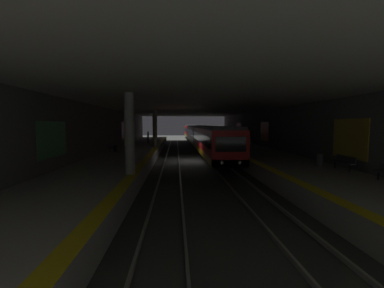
{
  "coord_description": "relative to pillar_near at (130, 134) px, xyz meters",
  "views": [
    {
      "loc": [
        -25.49,
        1.76,
        3.86
      ],
      "look_at": [
        3.26,
        -0.1,
        1.54
      ],
      "focal_mm": 23.04,
      "sensor_mm": 36.0,
      "label": 1
    }
  ],
  "objects": [
    {
      "name": "bench_right_near",
      "position": [
        11.95,
        4.18,
        -1.75
      ],
      "size": [
        1.7,
        0.47,
        0.86
      ],
      "color": "#262628",
      "rests_on": "platform_right"
    },
    {
      "name": "platform_right",
      "position": [
        11.56,
        2.2,
        -2.8
      ],
      "size": [
        60.0,
        5.3,
        1.06
      ],
      "color": "#A8A59E",
      "rests_on": "ground"
    },
    {
      "name": "metro_train",
      "position": [
        32.19,
        -6.55,
        -1.3
      ],
      "size": [
        57.24,
        2.83,
        3.49
      ],
      "color": "red",
      "rests_on": "track_left"
    },
    {
      "name": "ground_plane",
      "position": [
        11.56,
        -4.35,
        -3.33
      ],
      "size": [
        120.0,
        120.0,
        0.0
      ],
      "primitive_type": "plane",
      "color": "#383A38"
    },
    {
      "name": "wall_right",
      "position": [
        11.56,
        5.1,
        -0.52
      ],
      "size": [
        60.0,
        0.56,
        5.6
      ],
      "color": "slate",
      "rests_on": "ground"
    },
    {
      "name": "track_right",
      "position": [
        11.56,
        -2.15,
        -3.25
      ],
      "size": [
        60.0,
        1.53,
        0.16
      ],
      "color": "gray",
      "rests_on": "ground"
    },
    {
      "name": "suitcase_rolling",
      "position": [
        11.44,
        3.59,
        -1.93
      ],
      "size": [
        0.42,
        0.24,
        0.99
      ],
      "color": "black",
      "rests_on": "platform_right"
    },
    {
      "name": "pillar_far",
      "position": [
        16.48,
        0.0,
        0.0
      ],
      "size": [
        0.56,
        0.56,
        4.55
      ],
      "color": "gray",
      "rests_on": "platform_right"
    },
    {
      "name": "wall_left",
      "position": [
        11.58,
        -13.8,
        -0.52
      ],
      "size": [
        60.0,
        0.56,
        5.6
      ],
      "color": "slate",
      "rests_on": "ground"
    },
    {
      "name": "platform_left",
      "position": [
        11.56,
        -10.9,
        -2.8
      ],
      "size": [
        60.0,
        5.3,
        1.06
      ],
      "color": "#A8A59E",
      "rests_on": "ground"
    },
    {
      "name": "bench_left_mid",
      "position": [
        0.45,
        -12.88,
        -1.75
      ],
      "size": [
        1.7,
        0.47,
        0.86
      ],
      "color": "#262628",
      "rests_on": "platform_left"
    },
    {
      "name": "person_waiting_near",
      "position": [
        9.87,
        -9.78,
        -1.42
      ],
      "size": [
        0.6,
        0.22,
        1.58
      ],
      "color": "#404040",
      "rests_on": "platform_left"
    },
    {
      "name": "bench_right_mid",
      "position": [
        27.74,
        4.18,
        -1.75
      ],
      "size": [
        1.7,
        0.47,
        0.86
      ],
      "color": "#262628",
      "rests_on": "platform_right"
    },
    {
      "name": "pillar_near",
      "position": [
        0.0,
        0.0,
        0.0
      ],
      "size": [
        0.56,
        0.56,
        4.55
      ],
      "color": "gray",
      "rests_on": "platform_right"
    },
    {
      "name": "ceiling_slab",
      "position": [
        11.56,
        -4.35,
        2.47
      ],
      "size": [
        60.0,
        19.4,
        0.4
      ],
      "color": "beige",
      "rests_on": "wall_left"
    },
    {
      "name": "track_left",
      "position": [
        11.56,
        -6.55,
        -3.25
      ],
      "size": [
        60.0,
        1.53,
        0.16
      ],
      "color": "gray",
      "rests_on": "ground"
    },
    {
      "name": "trash_bin",
      "position": [
        1.79,
        -12.15,
        -1.85
      ],
      "size": [
        0.44,
        0.44,
        0.85
      ],
      "color": "#595B5E",
      "rests_on": "platform_left"
    },
    {
      "name": "person_walking_mid",
      "position": [
        23.06,
        1.58,
        -1.32
      ],
      "size": [
        0.6,
        0.24,
        1.75
      ],
      "color": "#363636",
      "rests_on": "platform_right"
    }
  ]
}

